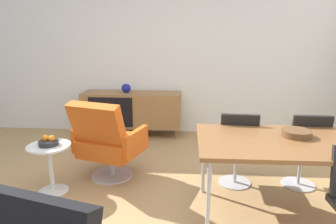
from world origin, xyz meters
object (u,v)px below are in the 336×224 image
at_px(dining_table, 290,145).
at_px(dining_chair_back_left, 237,146).
at_px(sideboard, 132,109).
at_px(wooden_bowl_on_table, 296,133).
at_px(side_table_round, 51,163).
at_px(fruit_bowl, 48,142).
at_px(dining_chair_back_right, 304,147).
at_px(vase_cobalt, 126,88).
at_px(lounge_chair_red, 107,140).

relative_size(dining_table, dining_chair_back_left, 1.87).
height_order(sideboard, dining_table, dining_table).
xyz_separation_m(wooden_bowl_on_table, side_table_round, (-2.40, 0.20, -0.45)).
distance_m(side_table_round, fruit_bowl, 0.23).
bearing_deg(sideboard, dining_chair_back_right, -37.69).
height_order(wooden_bowl_on_table, side_table_round, wooden_bowl_on_table).
height_order(dining_chair_back_right, side_table_round, dining_chair_back_right).
height_order(dining_chair_back_left, side_table_round, dining_chair_back_left).
relative_size(sideboard, fruit_bowl, 8.00).
height_order(vase_cobalt, dining_table, vase_cobalt).
xyz_separation_m(vase_cobalt, dining_chair_back_left, (1.54, -1.67, -0.32)).
bearing_deg(dining_chair_back_left, fruit_bowl, -172.79).
bearing_deg(dining_chair_back_right, side_table_round, -174.63).
bearing_deg(fruit_bowl, dining_chair_back_right, 5.32).
distance_m(vase_cobalt, side_table_round, 2.02).
bearing_deg(dining_chair_back_left, side_table_round, -172.73).
distance_m(wooden_bowl_on_table, side_table_round, 2.45).
bearing_deg(dining_chair_back_right, fruit_bowl, -174.68).
height_order(sideboard, wooden_bowl_on_table, wooden_bowl_on_table).
bearing_deg(side_table_round, sideboard, 75.13).
bearing_deg(dining_chair_back_right, vase_cobalt, 143.31).
bearing_deg(dining_table, dining_chair_back_left, 122.37).
bearing_deg(side_table_round, dining_chair_back_left, 7.27).
distance_m(vase_cobalt, lounge_chair_red, 1.62).
height_order(dining_chair_back_left, fruit_bowl, dining_chair_back_left).
xyz_separation_m(sideboard, fruit_bowl, (-0.51, -1.92, 0.12)).
relative_size(vase_cobalt, side_table_round, 0.29).
bearing_deg(dining_table, lounge_chair_red, 160.42).
bearing_deg(wooden_bowl_on_table, lounge_chair_red, 164.10).
bearing_deg(side_table_round, lounge_chair_red, 32.32).
height_order(sideboard, fruit_bowl, sideboard).
bearing_deg(wooden_bowl_on_table, side_table_round, 175.14).
relative_size(dining_table, dining_chair_back_right, 1.87).
bearing_deg(side_table_round, dining_table, -7.58).
distance_m(dining_table, fruit_bowl, 2.34).
distance_m(wooden_bowl_on_table, fruit_bowl, 2.42).
bearing_deg(sideboard, wooden_bowl_on_table, -48.31).
relative_size(vase_cobalt, wooden_bowl_on_table, 0.58).
bearing_deg(dining_chair_back_right, wooden_bowl_on_table, -120.50).
bearing_deg(lounge_chair_red, sideboard, 90.48).
height_order(dining_table, dining_chair_back_left, dining_chair_back_left).
bearing_deg(dining_chair_back_right, dining_table, -121.97).
height_order(side_table_round, fruit_bowl, fruit_bowl).
xyz_separation_m(sideboard, lounge_chair_red, (0.01, -1.59, 0.03)).
height_order(wooden_bowl_on_table, lounge_chair_red, lounge_chair_red).
height_order(sideboard, dining_chair_back_left, dining_chair_back_left).
distance_m(dining_table, dining_chair_back_right, 0.70).
relative_size(vase_cobalt, lounge_chair_red, 0.16).
bearing_deg(dining_table, fruit_bowl, 172.37).
bearing_deg(dining_table, sideboard, 129.10).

